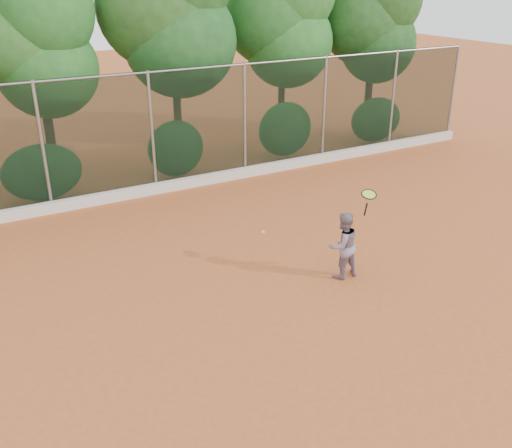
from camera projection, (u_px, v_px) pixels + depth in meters
ground at (281, 299)px, 11.37m from camera, size 80.00×80.00×0.00m
concrete_curb at (158, 188)px, 16.72m from camera, size 24.00×0.20×0.30m
tennis_player at (343, 246)px, 11.91m from camera, size 0.71×0.55×1.46m
chainlink_fence at (152, 130)px, 16.17m from camera, size 24.09×0.09×3.50m
foliage_backdrop at (104, 31)px, 16.46m from camera, size 23.70×3.63×7.55m
tennis_racket at (369, 196)px, 11.53m from camera, size 0.42×0.41×0.58m
tennis_ball_in_flight at (263, 232)px, 11.05m from camera, size 0.06×0.06×0.06m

